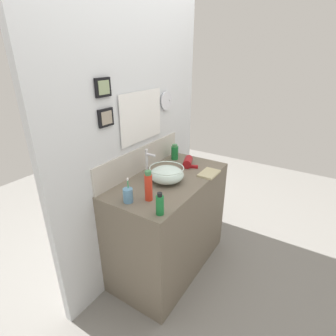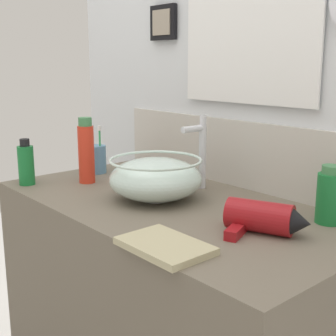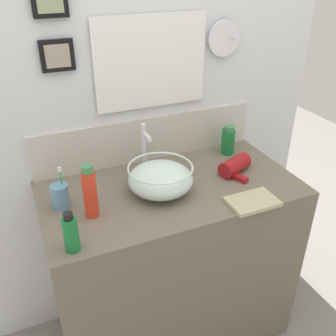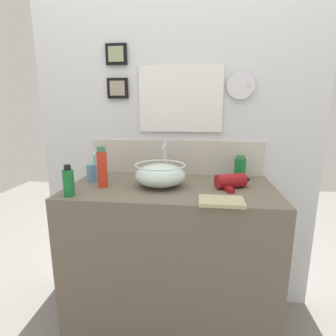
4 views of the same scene
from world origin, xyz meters
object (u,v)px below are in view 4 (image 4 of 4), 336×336
(faucet, at_px, (165,156))
(soap_dispenser, at_px, (69,182))
(spray_bottle, at_px, (240,168))
(hand_towel, at_px, (221,201))
(toothbrush_cup, at_px, (93,173))
(glass_bowl_sink, at_px, (160,175))
(shampoo_bottle, at_px, (102,168))
(hair_drier, at_px, (233,181))

(faucet, distance_m, soap_dispenser, 0.58)
(faucet, relative_size, spray_bottle, 1.59)
(spray_bottle, xyz_separation_m, hand_towel, (-0.14, -0.43, -0.06))
(toothbrush_cup, distance_m, spray_bottle, 0.87)
(glass_bowl_sink, height_order, shampoo_bottle, shampoo_bottle)
(hand_towel, bearing_deg, hair_drier, 72.03)
(toothbrush_cup, distance_m, soap_dispenser, 0.27)
(faucet, bearing_deg, soap_dispenser, -135.85)
(spray_bottle, bearing_deg, toothbrush_cup, -170.40)
(hair_drier, distance_m, shampoo_bottle, 0.70)
(soap_dispenser, distance_m, shampoo_bottle, 0.20)
(hair_drier, height_order, toothbrush_cup, toothbrush_cup)
(soap_dispenser, height_order, spray_bottle, soap_dispenser)
(glass_bowl_sink, bearing_deg, faucet, 90.00)
(glass_bowl_sink, relative_size, hand_towel, 1.36)
(hair_drier, bearing_deg, spray_bottle, 71.78)
(toothbrush_cup, height_order, shampoo_bottle, shampoo_bottle)
(glass_bowl_sink, height_order, faucet, faucet)
(faucet, height_order, shampoo_bottle, faucet)
(faucet, xyz_separation_m, hair_drier, (0.39, -0.17, -0.10))
(toothbrush_cup, relative_size, shampoo_bottle, 0.80)
(faucet, relative_size, hair_drier, 1.12)
(faucet, bearing_deg, hair_drier, -23.69)
(faucet, xyz_separation_m, soap_dispenser, (-0.41, -0.40, -0.06))
(faucet, height_order, toothbrush_cup, faucet)
(glass_bowl_sink, distance_m, shampoo_bottle, 0.31)
(hair_drier, distance_m, toothbrush_cup, 0.80)
(spray_bottle, bearing_deg, hand_towel, -108.08)
(hand_towel, bearing_deg, soap_dispenser, 178.97)
(soap_dispenser, relative_size, spray_bottle, 1.03)
(glass_bowl_sink, xyz_separation_m, hand_towel, (0.31, -0.23, -0.06))
(faucet, xyz_separation_m, hand_towel, (0.31, -0.41, -0.13))
(spray_bottle, distance_m, hand_towel, 0.45)
(glass_bowl_sink, xyz_separation_m, shampoo_bottle, (-0.31, -0.05, 0.04))
(faucet, relative_size, soap_dispenser, 1.54)
(hair_drier, relative_size, shampoo_bottle, 0.96)
(toothbrush_cup, relative_size, soap_dispenser, 1.14)
(faucet, bearing_deg, hand_towel, -53.14)
(faucet, distance_m, hair_drier, 0.44)
(hair_drier, bearing_deg, hand_towel, -107.97)
(toothbrush_cup, bearing_deg, shampoo_bottle, -45.98)
(glass_bowl_sink, distance_m, toothbrush_cup, 0.41)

